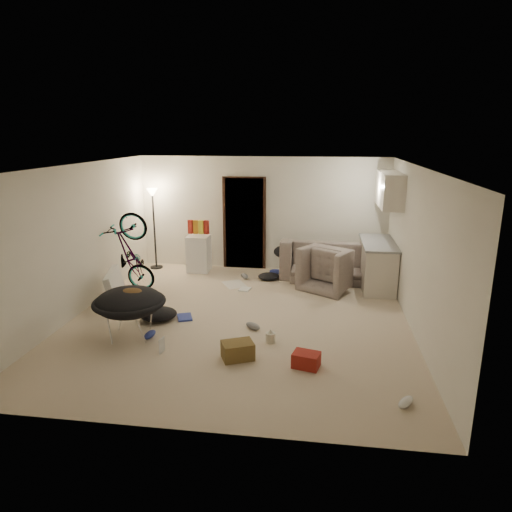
# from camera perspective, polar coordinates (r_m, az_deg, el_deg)

# --- Properties ---
(floor) EXTENTS (5.50, 6.00, 0.02)m
(floor) POSITION_cam_1_polar(r_m,az_deg,el_deg) (7.68, -2.07, -7.86)
(floor) COLOR beige
(floor) RESTS_ON ground
(ceiling) EXTENTS (5.50, 6.00, 0.02)m
(ceiling) POSITION_cam_1_polar(r_m,az_deg,el_deg) (7.09, -2.26, 11.25)
(ceiling) COLOR white
(ceiling) RESTS_ON wall_back
(wall_back) EXTENTS (5.50, 0.02, 2.50)m
(wall_back) POSITION_cam_1_polar(r_m,az_deg,el_deg) (10.20, 0.81, 5.32)
(wall_back) COLOR white
(wall_back) RESTS_ON floor
(wall_front) EXTENTS (5.50, 0.02, 2.50)m
(wall_front) POSITION_cam_1_polar(r_m,az_deg,el_deg) (4.49, -8.95, -7.84)
(wall_front) COLOR white
(wall_front) RESTS_ON floor
(wall_left) EXTENTS (0.02, 6.00, 2.50)m
(wall_left) POSITION_cam_1_polar(r_m,az_deg,el_deg) (8.22, -21.48, 1.86)
(wall_left) COLOR white
(wall_left) RESTS_ON floor
(wall_right) EXTENTS (0.02, 6.00, 2.50)m
(wall_right) POSITION_cam_1_polar(r_m,az_deg,el_deg) (7.33, 19.60, 0.52)
(wall_right) COLOR white
(wall_right) RESTS_ON floor
(doorway) EXTENTS (0.85, 0.10, 2.04)m
(doorway) POSITION_cam_1_polar(r_m,az_deg,el_deg) (10.26, -1.44, 4.06)
(doorway) COLOR black
(doorway) RESTS_ON floor
(door_trim) EXTENTS (0.97, 0.04, 2.10)m
(door_trim) POSITION_cam_1_polar(r_m,az_deg,el_deg) (10.23, -1.47, 4.03)
(door_trim) COLOR black
(door_trim) RESTS_ON floor
(floor_lamp) EXTENTS (0.28, 0.28, 1.81)m
(floor_lamp) POSITION_cam_1_polar(r_m,az_deg,el_deg) (10.42, -12.72, 5.48)
(floor_lamp) COLOR black
(floor_lamp) RESTS_ON floor
(kitchen_counter) EXTENTS (0.60, 1.50, 0.88)m
(kitchen_counter) POSITION_cam_1_polar(r_m,az_deg,el_deg) (9.39, 14.88, -1.14)
(kitchen_counter) COLOR beige
(kitchen_counter) RESTS_ON floor
(counter_top) EXTENTS (0.64, 1.54, 0.04)m
(counter_top) POSITION_cam_1_polar(r_m,az_deg,el_deg) (9.27, 15.07, 1.59)
(counter_top) COLOR gray
(counter_top) RESTS_ON kitchen_counter
(kitchen_uppers) EXTENTS (0.38, 1.40, 0.65)m
(kitchen_uppers) POSITION_cam_1_polar(r_m,az_deg,el_deg) (9.11, 16.34, 7.99)
(kitchen_uppers) COLOR beige
(kitchen_uppers) RESTS_ON wall_right
(sofa) EXTENTS (2.14, 0.93, 0.62)m
(sofa) POSITION_cam_1_polar(r_m,az_deg,el_deg) (9.79, 9.38, -0.97)
(sofa) COLOR #363D36
(sofa) RESTS_ON floor
(armchair) EXTENTS (1.27, 1.22, 0.63)m
(armchair) POSITION_cam_1_polar(r_m,az_deg,el_deg) (9.20, 9.59, -1.98)
(armchair) COLOR #363D36
(armchair) RESTS_ON floor
(bicycle) EXTENTS (1.64, 0.77, 0.93)m
(bicycle) POSITION_cam_1_polar(r_m,az_deg,el_deg) (9.13, -15.29, -1.74)
(bicycle) COLOR black
(bicycle) RESTS_ON floor
(book_asset) EXTENTS (0.24, 0.19, 0.02)m
(book_asset) POSITION_cam_1_polar(r_m,az_deg,el_deg) (6.63, -11.97, -11.92)
(book_asset) COLOR maroon
(book_asset) RESTS_ON floor
(mini_fridge) EXTENTS (0.48, 0.48, 0.80)m
(mini_fridge) POSITION_cam_1_polar(r_m,az_deg,el_deg) (10.20, -7.16, 0.31)
(mini_fridge) COLOR white
(mini_fridge) RESTS_ON floor
(snack_box_0) EXTENTS (0.11, 0.08, 0.30)m
(snack_box_0) POSITION_cam_1_polar(r_m,az_deg,el_deg) (10.11, -8.20, 3.63)
(snack_box_0) COLOR maroon
(snack_box_0) RESTS_ON mini_fridge
(snack_box_1) EXTENTS (0.11, 0.08, 0.30)m
(snack_box_1) POSITION_cam_1_polar(r_m,az_deg,el_deg) (10.07, -7.54, 3.62)
(snack_box_1) COLOR #B97417
(snack_box_1) RESTS_ON mini_fridge
(snack_box_2) EXTENTS (0.11, 0.08, 0.30)m
(snack_box_2) POSITION_cam_1_polar(r_m,az_deg,el_deg) (10.04, -6.88, 3.61)
(snack_box_2) COLOR yellow
(snack_box_2) RESTS_ON mini_fridge
(snack_box_3) EXTENTS (0.12, 0.09, 0.30)m
(snack_box_3) POSITION_cam_1_polar(r_m,az_deg,el_deg) (10.01, -6.22, 3.59)
(snack_box_3) COLOR maroon
(snack_box_3) RESTS_ON mini_fridge
(saucer_chair) EXTENTS (1.08, 1.08, 0.77)m
(saucer_chair) POSITION_cam_1_polar(r_m,az_deg,el_deg) (7.11, -15.51, -6.33)
(saucer_chair) COLOR silver
(saucer_chair) RESTS_ON floor
(hoodie) EXTENTS (0.53, 0.47, 0.22)m
(hoodie) POSITION_cam_1_polar(r_m,az_deg,el_deg) (6.99, -15.35, -4.84)
(hoodie) COLOR #4F351B
(hoodie) RESTS_ON saucer_chair
(sofa_drape) EXTENTS (0.64, 0.57, 0.28)m
(sofa_drape) POSITION_cam_1_polar(r_m,az_deg,el_deg) (9.74, 3.85, 0.55)
(sofa_drape) COLOR black
(sofa_drape) RESTS_ON sofa
(tv_box) EXTENTS (0.48, 0.98, 0.64)m
(tv_box) POSITION_cam_1_polar(r_m,az_deg,el_deg) (8.53, -17.13, -3.83)
(tv_box) COLOR silver
(tv_box) RESTS_ON floor
(drink_case_a) EXTENTS (0.50, 0.45, 0.24)m
(drink_case_a) POSITION_cam_1_polar(r_m,az_deg,el_deg) (6.36, -2.30, -11.71)
(drink_case_a) COLOR brown
(drink_case_a) RESTS_ON floor
(drink_case_b) EXTENTS (0.39, 0.33, 0.20)m
(drink_case_b) POSITION_cam_1_polar(r_m,az_deg,el_deg) (6.19, 6.29, -12.78)
(drink_case_b) COLOR maroon
(drink_case_b) RESTS_ON floor
(juicer) EXTENTS (0.15, 0.15, 0.21)m
(juicer) POSITION_cam_1_polar(r_m,az_deg,el_deg) (6.82, 1.82, -10.06)
(juicer) COLOR beige
(juicer) RESTS_ON floor
(newspaper) EXTENTS (0.60, 0.64, 0.01)m
(newspaper) POSITION_cam_1_polar(r_m,az_deg,el_deg) (9.33, -2.70, -3.55)
(newspaper) COLOR silver
(newspaper) RESTS_ON floor
(book_blue) EXTENTS (0.33, 0.38, 0.03)m
(book_blue) POSITION_cam_1_polar(r_m,az_deg,el_deg) (7.77, -8.91, -7.57)
(book_blue) COLOR #293794
(book_blue) RESTS_ON floor
(book_white) EXTENTS (0.24, 0.29, 0.02)m
(book_white) POSITION_cam_1_polar(r_m,az_deg,el_deg) (9.00, -1.41, -4.18)
(book_white) COLOR silver
(book_white) RESTS_ON floor
(shoe_0) EXTENTS (0.30, 0.14, 0.11)m
(shoe_0) POSITION_cam_1_polar(r_m,az_deg,el_deg) (9.99, 2.51, -1.96)
(shoe_0) COLOR #293794
(shoe_0) RESTS_ON floor
(shoe_1) EXTENTS (0.25, 0.31, 0.11)m
(shoe_1) POSITION_cam_1_polar(r_m,az_deg,el_deg) (9.68, -1.44, -2.53)
(shoe_1) COLOR slate
(shoe_1) RESTS_ON floor
(shoe_2) EXTENTS (0.16, 0.30, 0.10)m
(shoe_2) POSITION_cam_1_polar(r_m,az_deg,el_deg) (7.15, -13.13, -9.55)
(shoe_2) COLOR #293794
(shoe_2) RESTS_ON floor
(shoe_3) EXTENTS (0.30, 0.26, 0.11)m
(shoe_3) POSITION_cam_1_polar(r_m,az_deg,el_deg) (7.25, -0.38, -8.74)
(shoe_3) COLOR slate
(shoe_3) RESTS_ON floor
(shoe_4) EXTENTS (0.26, 0.29, 0.10)m
(shoe_4) POSITION_cam_1_polar(r_m,az_deg,el_deg) (5.66, 18.21, -16.95)
(shoe_4) COLOR white
(shoe_4) RESTS_ON floor
(clothes_lump_a) EXTENTS (0.70, 0.63, 0.20)m
(clothes_lump_a) POSITION_cam_1_polar(r_m,az_deg,el_deg) (7.76, -12.12, -7.10)
(clothes_lump_a) COLOR black
(clothes_lump_a) RESTS_ON floor
(clothes_lump_b) EXTENTS (0.54, 0.50, 0.14)m
(clothes_lump_b) POSITION_cam_1_polar(r_m,az_deg,el_deg) (9.61, 1.60, -2.56)
(clothes_lump_b) COLOR black
(clothes_lump_b) RESTS_ON floor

